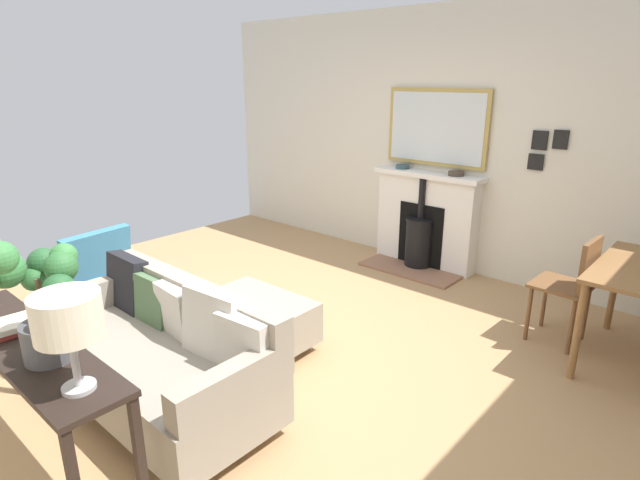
{
  "coord_description": "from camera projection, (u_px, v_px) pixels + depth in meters",
  "views": [
    {
      "loc": [
        2.33,
        2.62,
        1.99
      ],
      "look_at": [
        -0.41,
        0.2,
        0.82
      ],
      "focal_mm": 28.5,
      "sensor_mm": 36.0,
      "label": 1
    }
  ],
  "objects": [
    {
      "name": "ottoman",
      "position": [
        258.0,
        318.0,
        3.86
      ],
      "size": [
        0.56,
        0.85,
        0.4
      ],
      "color": "#B2B2B7",
      "rests_on": "ground"
    },
    {
      "name": "mantel_bowl_near",
      "position": [
        403.0,
        166.0,
        5.53
      ],
      "size": [
        0.15,
        0.15,
        0.04
      ],
      "color": "#334C56",
      "rests_on": "fireplace"
    },
    {
      "name": "sofa",
      "position": [
        161.0,
        351.0,
        3.17
      ],
      "size": [
        0.77,
        1.71,
        0.81
      ],
      "color": "#B2B2B7",
      "rests_on": "ground"
    },
    {
      "name": "wall_left",
      "position": [
        443.0,
        141.0,
        5.34
      ],
      "size": [
        0.12,
        6.19,
        2.69
      ],
      "primitive_type": "cube",
      "color": "silver",
      "rests_on": "ground"
    },
    {
      "name": "armchair_accent",
      "position": [
        88.0,
        268.0,
        4.34
      ],
      "size": [
        0.74,
        0.66,
        0.79
      ],
      "color": "#4C3321",
      "rests_on": "ground"
    },
    {
      "name": "mirror_over_mantel",
      "position": [
        436.0,
        128.0,
        5.26
      ],
      "size": [
        0.04,
        1.14,
        0.79
      ],
      "color": "tan"
    },
    {
      "name": "console_table",
      "position": [
        29.0,
        358.0,
        2.57
      ],
      "size": [
        0.34,
        1.61,
        0.73
      ],
      "color": "black",
      "rests_on": "ground"
    },
    {
      "name": "dining_chair_near_fireplace",
      "position": [
        574.0,
        281.0,
        3.83
      ],
      "size": [
        0.42,
        0.42,
        0.87
      ],
      "color": "brown",
      "rests_on": "ground"
    },
    {
      "name": "fireplace",
      "position": [
        424.0,
        225.0,
        5.49
      ],
      "size": [
        0.62,
        1.2,
        1.04
      ],
      "color": "#93664C",
      "rests_on": "ground"
    },
    {
      "name": "ground_plane",
      "position": [
        266.0,
        348.0,
        3.92
      ],
      "size": [
        5.15,
        6.19,
        0.01
      ],
      "primitive_type": "cube",
      "color": "tan"
    },
    {
      "name": "photo_gallery_row",
      "position": [
        545.0,
        147.0,
        4.6
      ],
      "size": [
        0.02,
        0.32,
        0.38
      ],
      "color": "black"
    },
    {
      "name": "table_lamp_far_end",
      "position": [
        68.0,
        319.0,
        2.06
      ],
      "size": [
        0.28,
        0.28,
        0.44
      ],
      "color": "#B2B2B7",
      "rests_on": "console_table"
    },
    {
      "name": "potted_plant",
      "position": [
        36.0,
        293.0,
        2.28
      ],
      "size": [
        0.45,
        0.4,
        0.65
      ],
      "color": "#4C4C51",
      "rests_on": "console_table"
    },
    {
      "name": "mantel_bowl_far",
      "position": [
        456.0,
        173.0,
        5.13
      ],
      "size": [
        0.16,
        0.16,
        0.04
      ],
      "color": "#47382D",
      "rests_on": "fireplace"
    },
    {
      "name": "book_stack",
      "position": [
        11.0,
        327.0,
        2.63
      ],
      "size": [
        0.24,
        0.21,
        0.06
      ],
      "color": "#B23833",
      "rests_on": "console_table"
    }
  ]
}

